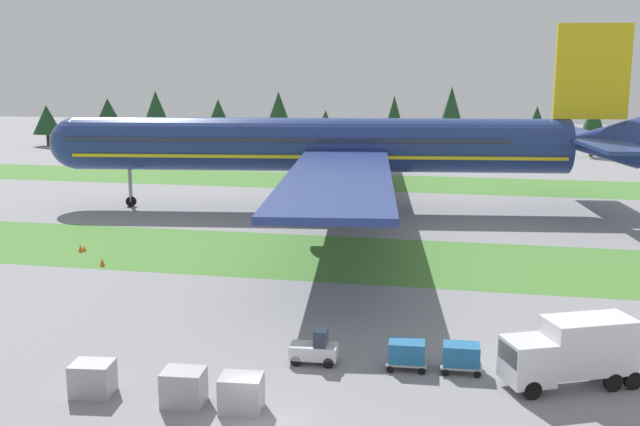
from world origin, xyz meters
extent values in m
plane|color=gray|center=(0.00, 0.00, 0.00)|extent=(400.00, 400.00, 0.00)
cube|color=#4C8438|center=(0.00, 31.12, 0.00)|extent=(320.00, 15.84, 0.01)
cube|color=#4C8438|center=(0.00, 74.80, 0.00)|extent=(320.00, 15.84, 0.01)
cylinder|color=navy|center=(-8.44, 52.96, 7.48)|extent=(56.88, 13.72, 6.11)
sphere|color=navy|center=(-36.46, 49.13, 7.48)|extent=(5.99, 5.99, 5.99)
cone|color=navy|center=(22.33, 57.17, 7.94)|extent=(10.36, 7.06, 5.80)
cube|color=yellow|center=(-8.44, 52.96, 6.41)|extent=(55.53, 13.65, 0.36)
cube|color=#283342|center=(-11.85, 52.50, 8.25)|extent=(50.06, 12.84, 0.44)
cube|color=navy|center=(-2.03, 31.60, 6.87)|extent=(14.03, 38.81, 0.55)
cylinder|color=#A3A3A8|center=(-4.14, 37.06, 4.86)|extent=(5.92, 4.08, 3.36)
cube|color=navy|center=(-8.00, 75.26, 6.87)|extent=(14.03, 38.81, 0.55)
cylinder|color=#A3A3A8|center=(-8.56, 69.43, 4.86)|extent=(5.92, 4.08, 3.36)
cube|color=navy|center=(22.83, 48.42, 8.40)|extent=(6.85, 14.35, 0.38)
cube|color=navy|center=(20.46, 65.73, 8.40)|extent=(6.85, 14.35, 0.38)
cube|color=yellow|center=(21.64, 57.08, 15.73)|extent=(8.09, 1.75, 10.38)
cylinder|color=#A3A3A8|center=(-30.31, 49.97, 3.58)|extent=(0.44, 0.44, 5.97)
cylinder|color=black|center=(-30.31, 49.97, 0.60)|extent=(1.25, 0.58, 1.20)
cylinder|color=#A3A3A8|center=(-3.53, 49.93, 3.71)|extent=(0.44, 0.44, 5.72)
cylinder|color=black|center=(-3.53, 49.93, 0.85)|extent=(1.76, 0.82, 1.70)
cylinder|color=#A3A3A8|center=(-4.52, 57.20, 3.71)|extent=(0.44, 0.44, 5.72)
cylinder|color=black|center=(-4.52, 57.20, 0.85)|extent=(1.76, 0.82, 1.70)
cube|color=silver|center=(0.99, 7.49, 0.69)|extent=(2.66, 1.43, 0.77)
cube|color=#283342|center=(1.38, 7.51, 1.52)|extent=(0.76, 1.13, 0.90)
cylinder|color=black|center=(0.11, 6.89, 0.30)|extent=(0.61, 0.23, 0.60)
cylinder|color=black|center=(0.05, 7.99, 0.30)|extent=(0.61, 0.23, 0.60)
cylinder|color=black|center=(1.93, 6.99, 0.30)|extent=(0.61, 0.23, 0.60)
cylinder|color=black|center=(1.87, 8.08, 0.30)|extent=(0.61, 0.23, 0.60)
cube|color=#A3A3A8|center=(6.08, 7.75, 0.40)|extent=(2.28, 1.61, 0.10)
cube|color=#23669E|center=(6.08, 7.75, 1.00)|extent=(2.00, 1.42, 1.10)
cylinder|color=black|center=(5.29, 7.02, 0.20)|extent=(0.41, 0.14, 0.40)
cylinder|color=black|center=(5.21, 8.40, 0.20)|extent=(0.41, 0.14, 0.40)
cylinder|color=black|center=(6.96, 7.11, 0.20)|extent=(0.41, 0.14, 0.40)
cylinder|color=black|center=(6.88, 8.49, 0.20)|extent=(0.41, 0.14, 0.40)
cube|color=#A3A3A8|center=(8.98, 7.91, 0.40)|extent=(2.28, 1.61, 0.10)
cube|color=#23669E|center=(8.98, 7.91, 1.00)|extent=(2.00, 1.42, 1.10)
cylinder|color=black|center=(8.18, 7.17, 0.20)|extent=(0.41, 0.14, 0.40)
cylinder|color=black|center=(8.11, 8.55, 0.20)|extent=(0.41, 0.14, 0.40)
cylinder|color=black|center=(9.85, 7.26, 0.20)|extent=(0.41, 0.14, 0.40)
cylinder|color=black|center=(9.78, 8.64, 0.20)|extent=(0.41, 0.14, 0.40)
cube|color=silver|center=(12.27, 6.18, 1.58)|extent=(2.94, 2.99, 2.20)
cube|color=#283342|center=(11.30, 5.75, 2.02)|extent=(0.91, 1.92, 0.97)
cube|color=silver|center=(15.33, 7.54, 2.18)|extent=(5.05, 3.93, 2.80)
cylinder|color=black|center=(12.47, 5.18, 0.48)|extent=(1.00, 0.66, 0.96)
cylinder|color=black|center=(11.66, 7.00, 0.48)|extent=(1.00, 0.66, 0.96)
cylinder|color=black|center=(16.56, 6.99, 0.48)|extent=(1.00, 0.66, 0.96)
cylinder|color=black|center=(15.75, 8.82, 0.48)|extent=(1.00, 0.66, 0.96)
cylinder|color=black|center=(17.59, 7.45, 0.48)|extent=(1.00, 0.66, 0.96)
cylinder|color=black|center=(16.78, 9.27, 0.48)|extent=(1.00, 0.66, 0.96)
cylinder|color=black|center=(1.22, 7.97, 0.42)|extent=(0.18, 0.18, 0.85)
cylinder|color=black|center=(1.44, 7.94, 0.42)|extent=(0.18, 0.18, 0.85)
cylinder|color=orange|center=(1.33, 7.96, 1.16)|extent=(0.36, 0.36, 0.62)
sphere|color=tan|center=(1.33, 7.96, 1.62)|extent=(0.24, 0.24, 0.24)
cylinder|color=orange|center=(1.10, 7.98, 1.13)|extent=(0.10, 0.10, 0.58)
cylinder|color=orange|center=(1.56, 7.93, 1.13)|extent=(0.10, 0.10, 0.58)
cube|color=#A3A3A8|center=(-4.10, 1.19, 0.86)|extent=(2.13, 1.76, 1.73)
cube|color=#A3A3A8|center=(-8.97, 1.31, 0.83)|extent=(2.18, 1.83, 1.67)
cube|color=#A3A3A8|center=(-1.16, 1.09, 0.87)|extent=(2.15, 1.79, 1.74)
cone|color=orange|center=(-20.54, 24.25, 0.34)|extent=(0.44, 0.44, 0.67)
cone|color=orange|center=(-24.78, 28.33, 0.34)|extent=(0.44, 0.44, 0.68)
cone|color=orange|center=(-24.61, 28.64, 0.24)|extent=(0.44, 0.44, 0.47)
cylinder|color=#4C3823|center=(-79.25, 112.51, 1.27)|extent=(0.70, 0.70, 2.54)
cone|color=#1E4223|center=(-79.25, 112.51, 5.55)|extent=(5.97, 5.97, 6.03)
cylinder|color=#4C3823|center=(-66.40, 114.83, 1.79)|extent=(0.70, 0.70, 3.57)
cone|color=#1E4223|center=(-66.40, 114.83, 6.79)|extent=(6.33, 6.33, 6.43)
cylinder|color=#4C3823|center=(-54.86, 113.18, 1.84)|extent=(0.70, 0.70, 3.69)
cone|color=#1E4223|center=(-54.86, 113.18, 7.68)|extent=(6.09, 6.09, 7.99)
cylinder|color=#4C3823|center=(-42.68, 116.64, 1.80)|extent=(0.70, 0.70, 3.61)
cone|color=#1E4223|center=(-42.68, 116.64, 6.78)|extent=(5.31, 5.31, 6.35)
cylinder|color=#4C3823|center=(-29.31, 114.65, 1.77)|extent=(0.70, 0.70, 3.54)
cone|color=#1E4223|center=(-29.31, 114.65, 7.58)|extent=(5.86, 5.86, 8.08)
cylinder|color=#4C3823|center=(-19.74, 114.60, 1.26)|extent=(0.70, 0.70, 2.51)
cone|color=#1E4223|center=(-19.74, 114.60, 5.29)|extent=(4.59, 4.59, 5.55)
cylinder|color=#4C3823|center=(-6.42, 116.71, 1.71)|extent=(0.70, 0.70, 3.43)
cone|color=#1E4223|center=(-6.42, 116.71, 7.19)|extent=(4.23, 4.23, 7.53)
cylinder|color=#4C3823|center=(4.72, 114.04, 1.93)|extent=(0.70, 0.70, 3.85)
cone|color=#1E4223|center=(4.72, 114.04, 8.32)|extent=(5.31, 5.31, 8.94)
cylinder|color=#4C3823|center=(20.53, 115.52, 1.94)|extent=(0.70, 0.70, 3.89)
cone|color=#1E4223|center=(20.53, 115.52, 6.54)|extent=(4.09, 4.09, 5.31)
cylinder|color=#4C3823|center=(30.46, 114.31, 1.72)|extent=(0.70, 0.70, 3.45)
cone|color=#1E4223|center=(30.46, 114.31, 6.88)|extent=(4.96, 4.96, 6.85)
camera|label=1|loc=(9.24, -30.64, 16.01)|focal=41.94mm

